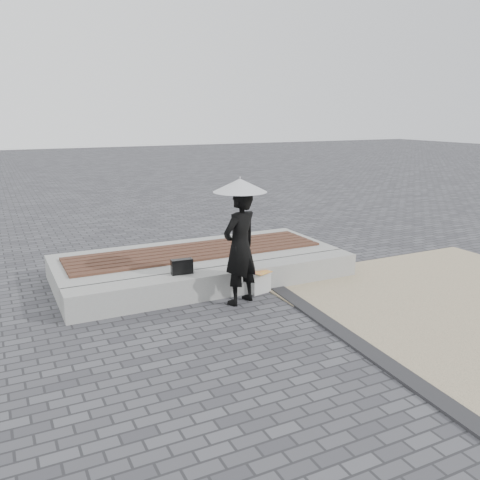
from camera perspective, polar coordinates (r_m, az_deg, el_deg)
name	(u,v)px	position (r m, az deg, el deg)	size (l,w,h in m)	color
ground	(273,329)	(7.01, 3.71, -9.98)	(80.00, 80.00, 0.00)	#4C4C51
terrazzo_zone	(469,303)	(8.65, 24.29, -6.44)	(5.00, 5.00, 0.02)	#CCB590
edging_band	(340,332)	(7.01, 11.19, -10.06)	(0.25, 5.20, 0.04)	#29292B
seating_ledge	(224,282)	(8.26, -1.85, -4.68)	(5.00, 0.45, 0.40)	#A6A6A0
timber_platform	(196,263)	(9.32, -4.92, -2.55)	(5.00, 2.00, 0.40)	#A3A49E
timber_decking	(196,251)	(9.26, -4.95, -1.24)	(4.60, 1.20, 0.04)	brown
woman	(240,247)	(7.65, 0.00, -0.78)	(0.65, 0.43, 1.78)	black
parasol	(240,185)	(7.47, 0.00, 6.16)	(0.80, 0.80, 1.02)	#BBBCC0
handbag	(182,267)	(8.01, -6.53, -2.98)	(0.34, 0.12, 0.24)	black
canvas_tote	(260,282)	(8.29, 2.27, -4.76)	(0.34, 0.14, 0.36)	silver
magazine	(262,272)	(8.19, 2.45, -3.63)	(0.30, 0.22, 0.01)	#DC414D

